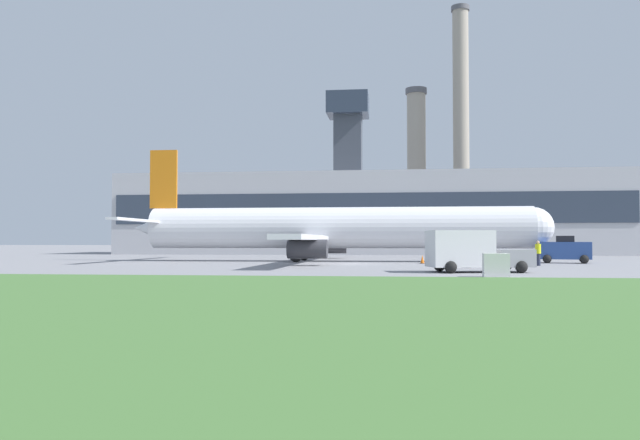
{
  "coord_description": "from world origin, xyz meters",
  "views": [
    {
      "loc": [
        3.56,
        -48.94,
        1.82
      ],
      "look_at": [
        -2.9,
        5.76,
        3.66
      ],
      "focal_mm": 35.0,
      "sensor_mm": 36.0,
      "label": 1
    }
  ],
  "objects_px": {
    "airplane": "(332,228)",
    "ground_crew_person": "(538,253)",
    "baggage_truck": "(471,252)",
    "pushback_tug": "(565,251)"
  },
  "relations": [
    {
      "from": "baggage_truck",
      "to": "airplane",
      "type": "bearing_deg",
      "value": 118.91
    },
    {
      "from": "airplane",
      "to": "pushback_tug",
      "type": "xyz_separation_m",
      "value": [
        19.28,
        -1.92,
        -1.9
      ]
    },
    {
      "from": "airplane",
      "to": "pushback_tug",
      "type": "bearing_deg",
      "value": -5.7
    },
    {
      "from": "ground_crew_person",
      "to": "airplane",
      "type": "bearing_deg",
      "value": 153.55
    },
    {
      "from": "airplane",
      "to": "ground_crew_person",
      "type": "distance_m",
      "value": 17.77
    },
    {
      "from": "airplane",
      "to": "pushback_tug",
      "type": "relative_size",
      "value": 8.76
    },
    {
      "from": "airplane",
      "to": "baggage_truck",
      "type": "height_order",
      "value": "airplane"
    },
    {
      "from": "ground_crew_person",
      "to": "baggage_truck",
      "type": "bearing_deg",
      "value": -120.82
    },
    {
      "from": "pushback_tug",
      "to": "baggage_truck",
      "type": "xyz_separation_m",
      "value": [
        -9.42,
        -15.92,
        0.19
      ]
    },
    {
      "from": "baggage_truck",
      "to": "ground_crew_person",
      "type": "height_order",
      "value": "baggage_truck"
    }
  ]
}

